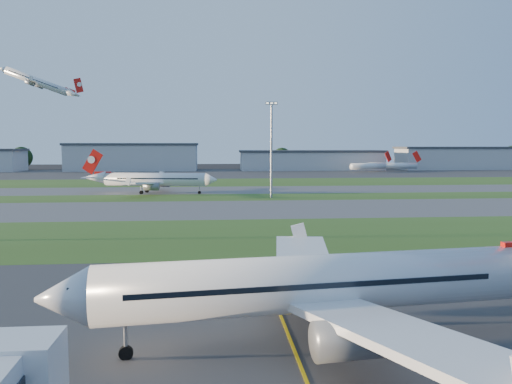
{
  "coord_description": "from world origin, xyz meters",
  "views": [
    {
      "loc": [
        -0.52,
        -25.7,
        14.4
      ],
      "look_at": [
        6.06,
        51.74,
        7.0
      ],
      "focal_mm": 35.0,
      "sensor_mm": 36.0,
      "label": 1
    }
  ],
  "objects": [
    {
      "name": "grass_strip_a",
      "position": [
        0.0,
        52.0,
        0.01
      ],
      "size": [
        300.0,
        34.0,
        0.01
      ],
      "primitive_type": "cube",
      "color": "#35511B",
      "rests_on": "ground"
    },
    {
      "name": "taxiway_a",
      "position": [
        0.0,
        85.0,
        0.01
      ],
      "size": [
        300.0,
        32.0,
        0.01
      ],
      "primitive_type": "cube",
      "color": "#515154",
      "rests_on": "ground"
    },
    {
      "name": "grass_strip_b",
      "position": [
        0.0,
        110.0,
        0.01
      ],
      "size": [
        300.0,
        18.0,
        0.01
      ],
      "primitive_type": "cube",
      "color": "#35511B",
      "rests_on": "ground"
    },
    {
      "name": "taxiway_b",
      "position": [
        0.0,
        132.0,
        0.01
      ],
      "size": [
        300.0,
        26.0,
        0.01
      ],
      "primitive_type": "cube",
      "color": "#515154",
      "rests_on": "ground"
    },
    {
      "name": "grass_strip_c",
      "position": [
        0.0,
        165.0,
        0.01
      ],
      "size": [
        300.0,
        40.0,
        0.01
      ],
      "primitive_type": "cube",
      "color": "#35511B",
      "rests_on": "ground"
    },
    {
      "name": "apron_far",
      "position": [
        0.0,
        225.0,
        0.01
      ],
      "size": [
        400.0,
        80.0,
        0.01
      ],
      "primitive_type": "cube",
      "color": "#333335",
      "rests_on": "ground"
    },
    {
      "name": "airliner_parked",
      "position": [
        7.73,
        8.84,
        4.38
      ],
      "size": [
        39.92,
        33.69,
        12.47
      ],
      "rotation": [
        0.0,
        0.0,
        0.12
      ],
      "color": "white",
      "rests_on": "ground"
    },
    {
      "name": "airliner_taxiing",
      "position": [
        -17.96,
        122.72,
        4.11
      ],
      "size": [
        37.2,
        31.29,
        11.7
      ],
      "rotation": [
        0.0,
        0.0,
        2.96
      ],
      "color": "white",
      "rests_on": "ground"
    },
    {
      "name": "airliner_departing",
      "position": [
        -79.66,
        210.93,
        42.79
      ],
      "size": [
        34.9,
        29.64,
        10.9
      ],
      "rotation": [
        0.0,
        0.0,
        -0.0
      ],
      "color": "white"
    },
    {
      "name": "mini_jet_near",
      "position": [
        81.62,
        229.92,
        3.28
      ],
      "size": [
        26.38,
        14.43,
        9.48
      ],
      "rotation": [
        0.0,
        0.0,
        0.46
      ],
      "color": "white",
      "rests_on": "ground"
    },
    {
      "name": "mini_jet_far",
      "position": [
        95.31,
        234.37,
        3.28
      ],
      "size": [
        28.64,
        4.93,
        9.48
      ],
      "rotation": [
        0.0,
        0.0,
        -0.07
      ],
      "color": "white",
      "rests_on": "ground"
    },
    {
      "name": "light_mast_centre",
      "position": [
        15.0,
        108.0,
        14.81
      ],
      "size": [
        3.2,
        0.7,
        25.8
      ],
      "color": "gray",
      "rests_on": "ground"
    },
    {
      "name": "hangar_west",
      "position": [
        -45.0,
        255.0,
        7.64
      ],
      "size": [
        71.4,
        23.0,
        15.2
      ],
      "color": "#9B9EA3",
      "rests_on": "ground"
    },
    {
      "name": "hangar_east",
      "position": [
        55.0,
        255.0,
        5.64
      ],
      "size": [
        81.6,
        23.0,
        11.2
      ],
      "color": "#9B9EA3",
      "rests_on": "ground"
    },
    {
      "name": "hangar_far_east",
      "position": [
        155.0,
        255.0,
        6.64
      ],
      "size": [
        96.9,
        23.0,
        13.2
      ],
      "color": "#9B9EA3",
      "rests_on": "ground"
    },
    {
      "name": "tree_west",
      "position": [
        -110.0,
        270.0,
        7.14
      ],
      "size": [
        12.1,
        12.1,
        13.2
      ],
      "color": "black",
      "rests_on": "ground"
    },
    {
      "name": "tree_mid_west",
      "position": [
        -20.0,
        266.0,
        5.84
      ],
      "size": [
        9.9,
        9.9,
        10.8
      ],
      "color": "black",
      "rests_on": "ground"
    },
    {
      "name": "tree_mid_east",
      "position": [
        40.0,
        269.0,
        6.81
      ],
      "size": [
        11.55,
        11.55,
        12.6
      ],
      "color": "black",
      "rests_on": "ground"
    },
    {
      "name": "tree_east",
      "position": [
        115.0,
        267.0,
        6.16
      ],
      "size": [
        10.45,
        10.45,
        11.4
      ],
      "color": "black",
      "rests_on": "ground"
    },
    {
      "name": "tree_far_east",
      "position": [
        185.0,
        271.0,
        7.46
      ],
      "size": [
        12.65,
        12.65,
        13.8
      ],
      "color": "black",
      "rests_on": "ground"
    }
  ]
}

